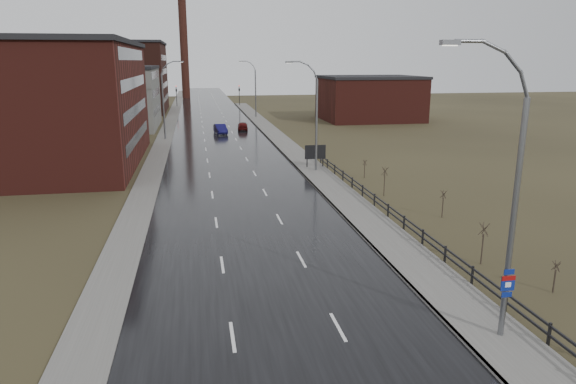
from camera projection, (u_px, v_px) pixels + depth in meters
name	position (u px, v px, depth m)	size (l,w,h in m)	color
road	(220.00, 140.00, 75.40)	(14.00, 300.00, 0.06)	black
sidewalk_right	(316.00, 173.00, 53.02)	(3.20, 180.00, 0.18)	#595651
curb_right	(302.00, 173.00, 52.76)	(0.16, 180.00, 0.18)	slate
sidewalk_left	(163.00, 141.00, 73.99)	(2.40, 260.00, 0.12)	#595651
warehouse_near	(31.00, 104.00, 55.84)	(22.44, 28.56, 13.50)	#471914
warehouse_mid	(109.00, 97.00, 88.19)	(16.32, 20.40, 10.50)	slate
warehouse_far	(106.00, 77.00, 115.31)	(26.52, 24.48, 15.50)	#331611
building_right	(369.00, 98.00, 100.51)	(18.36, 16.32, 8.50)	#471914
smokestack	(184.00, 47.00, 156.34)	(2.70, 2.70, 30.70)	#331611
streetlight_main	(508.00, 200.00, 20.05)	(3.91, 0.29, 12.11)	slate
streetlight_right_mid	(314.00, 116.00, 52.53)	(3.36, 0.28, 11.35)	slate
streetlight_left	(165.00, 100.00, 74.55)	(3.36, 0.28, 11.35)	slate
streetlight_right_far	(254.00, 89.00, 104.01)	(3.36, 0.28, 11.35)	slate
guardrail	(392.00, 212.00, 37.24)	(0.10, 53.05, 1.10)	black
shrub_b	(555.00, 276.00, 25.64)	(0.41, 0.43, 1.68)	#382D23
shrub_c	(483.00, 243.00, 29.15)	(0.58, 0.61, 2.46)	#382D23
shrub_d	(443.00, 203.00, 37.97)	(0.50, 0.52, 2.09)	#382D23
shrub_e	(385.00, 180.00, 44.10)	(0.60, 0.63, 2.54)	#382D23
shrub_f	(365.00, 168.00, 50.97)	(0.44, 0.46, 1.82)	#382D23
billboard	(315.00, 153.00, 55.25)	(2.29, 0.17, 2.57)	black
traffic_light_left	(176.00, 88.00, 130.10)	(0.58, 2.73, 5.30)	black
traffic_light_right	(239.00, 88.00, 132.84)	(0.58, 2.73, 5.30)	black
car_near	(220.00, 129.00, 81.60)	(1.61, 4.61, 1.52)	#100D44
car_far	(243.00, 126.00, 85.98)	(1.67, 4.15, 1.42)	#430B0B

